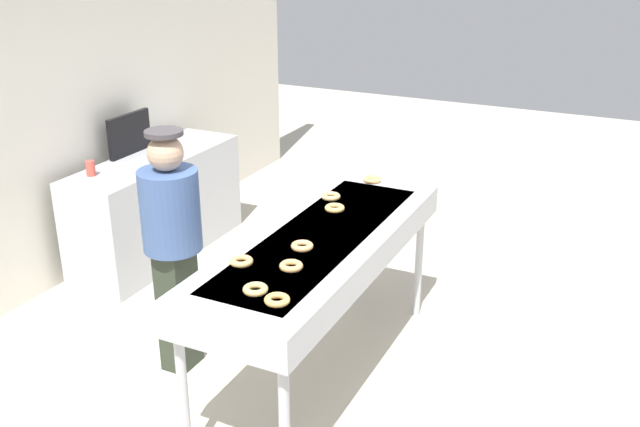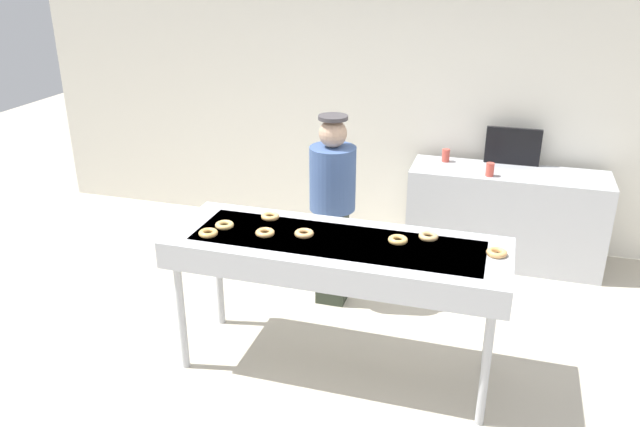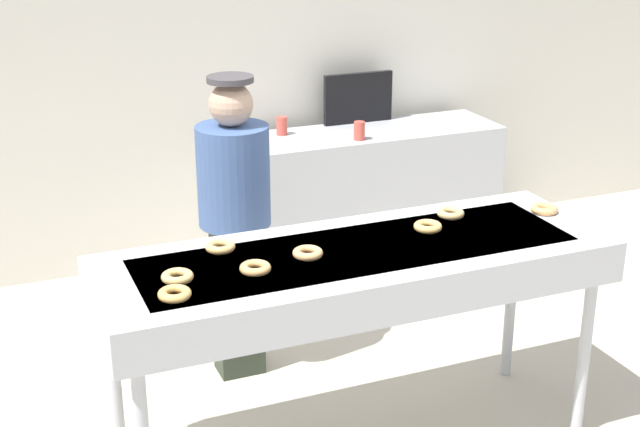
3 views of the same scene
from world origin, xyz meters
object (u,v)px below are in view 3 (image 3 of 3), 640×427
Objects in this scene: glazed_donut_4 at (428,227)px; paper_cup_0 at (282,126)px; glazed_donut_0 at (220,247)px; glazed_donut_3 at (175,294)px; fryer_conveyor at (357,270)px; glazed_donut_7 at (451,213)px; glazed_donut_6 at (544,209)px; glazed_donut_2 at (177,277)px; paper_cup_1 at (359,131)px; worker_baker at (235,208)px; menu_display at (358,98)px; glazed_donut_1 at (308,253)px; glazed_donut_5 at (255,268)px; prep_counter at (371,193)px.

paper_cup_0 is at bearing 87.93° from glazed_donut_4.
glazed_donut_0 is 1.00× the size of glazed_donut_3.
fryer_conveyor is 0.62m from glazed_donut_7.
glazed_donut_7 is at bearing 164.89° from glazed_donut_6.
glazed_donut_0 and glazed_donut_2 have the same top height.
fryer_conveyor is at bearing 1.57° from glazed_donut_2.
paper_cup_0 is at bearing 144.07° from paper_cup_1.
glazed_donut_0 is 0.08× the size of worker_baker.
glazed_donut_7 is 2.21m from menu_display.
glazed_donut_1 is at bearing 178.73° from fryer_conveyor.
glazed_donut_4 is at bearing 9.38° from glazed_donut_5.
fryer_conveyor is 17.47× the size of glazed_donut_4.
glazed_donut_6 reaches higher than paper_cup_0.
glazed_donut_7 is at bearing -86.99° from paper_cup_0.
worker_baker is at bearing -119.12° from paper_cup_0.
paper_cup_1 is at bearing 59.65° from glazed_donut_1.
glazed_donut_0 is 1.00× the size of glazed_donut_2.
worker_baker reaches higher than prep_counter.
glazed_donut_6 is at bearing 7.71° from glazed_donut_3.
paper_cup_0 is at bearing -170.44° from menu_display.
worker_baker is at bearing 61.86° from glazed_donut_3.
paper_cup_1 is at bearing 65.04° from fryer_conveyor.
glazed_donut_5 is 2.74m from prep_counter.
prep_counter is at bearing 58.14° from glazed_donut_1.
glazed_donut_2 is at bearing -119.36° from paper_cup_0.
glazed_donut_2 is (-0.57, -0.03, 0.00)m from glazed_donut_1.
glazed_donut_1 is at bearing 2.70° from glazed_donut_2.
fryer_conveyor is 1.04m from glazed_donut_6.
glazed_donut_2 is 0.16m from glazed_donut_3.
glazed_donut_7 is 0.26× the size of menu_display.
menu_display is (0.00, 0.24, 0.63)m from prep_counter.
glazed_donut_5 reaches higher than paper_cup_1.
glazed_donut_6 is at bearing -4.91° from glazed_donut_0.
glazed_donut_4 is at bearing -148.47° from glazed_donut_7.
glazed_donut_4 is 2.21m from prep_counter.
paper_cup_1 is (-0.13, 1.86, -0.06)m from glazed_donut_6.
glazed_donut_6 is at bearing -75.65° from paper_cup_0.
worker_baker is 13.25× the size of paper_cup_1.
glazed_donut_0 and glazed_donut_7 have the same top height.
prep_counter is 0.81m from paper_cup_0.
glazed_donut_3 is at bearing -127.35° from glazed_donut_0.
fryer_conveyor is at bearing -175.60° from glazed_donut_6.
fryer_conveyor is 0.88m from glazed_donut_3.
glazed_donut_7 is 1.77m from paper_cup_1.
menu_display is (0.05, 2.27, 0.05)m from glazed_donut_6.
glazed_donut_4 and glazed_donut_7 have the same top height.
glazed_donut_2 is 2.60m from paper_cup_0.
glazed_donut_1 and glazed_donut_3 have the same top height.
glazed_donut_6 is at bearing -15.11° from glazed_donut_7.
glazed_donut_4 is at bearing 7.37° from glazed_donut_1.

